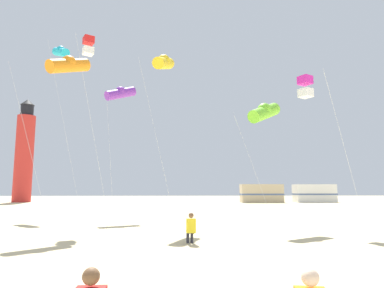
{
  "coord_description": "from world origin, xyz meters",
  "views": [
    {
      "loc": [
        -0.01,
        -6.05,
        2.04
      ],
      "look_at": [
        0.79,
        11.68,
        4.41
      ],
      "focal_mm": 31.7,
      "sensor_mm": 36.0,
      "label": 1
    }
  ],
  "objects_px": {
    "kite_box_scarlet": "(88,46)",
    "rv_van_tan": "(261,193)",
    "kite_tube_cyan": "(61,52)",
    "kite_tube_lime": "(264,112)",
    "kite_tube_orange": "(69,65)",
    "kite_flyer_standing": "(191,227)",
    "lighthouse_distant": "(24,153)",
    "rv_van_white": "(314,193)",
    "kite_tube_violet": "(121,93)",
    "kite_tube_gold": "(164,63)",
    "kite_box_magenta": "(305,87)"
  },
  "relations": [
    {
      "from": "kite_box_scarlet",
      "to": "rv_van_tan",
      "type": "distance_m",
      "value": 38.25
    },
    {
      "from": "kite_tube_cyan",
      "to": "kite_tube_lime",
      "type": "bearing_deg",
      "value": -35.25
    },
    {
      "from": "kite_tube_orange",
      "to": "kite_tube_lime",
      "type": "bearing_deg",
      "value": 3.01
    },
    {
      "from": "rv_van_tan",
      "to": "kite_flyer_standing",
      "type": "bearing_deg",
      "value": -107.9
    },
    {
      "from": "kite_box_scarlet",
      "to": "lighthouse_distant",
      "type": "xyz_separation_m",
      "value": [
        -19.17,
        35.49,
        -2.99
      ]
    },
    {
      "from": "kite_tube_orange",
      "to": "kite_tube_lime",
      "type": "xyz_separation_m",
      "value": [
        10.39,
        0.55,
        -2.28
      ]
    },
    {
      "from": "rv_van_white",
      "to": "kite_tube_violet",
      "type": "bearing_deg",
      "value": -136.26
    },
    {
      "from": "kite_tube_gold",
      "to": "lighthouse_distant",
      "type": "xyz_separation_m",
      "value": [
        -23.86,
        36.16,
        -1.74
      ]
    },
    {
      "from": "kite_box_scarlet",
      "to": "rv_van_white",
      "type": "height_order",
      "value": "kite_box_scarlet"
    },
    {
      "from": "kite_flyer_standing",
      "to": "rv_van_white",
      "type": "height_order",
      "value": "rv_van_white"
    },
    {
      "from": "kite_flyer_standing",
      "to": "rv_van_tan",
      "type": "relative_size",
      "value": 0.18
    },
    {
      "from": "kite_tube_gold",
      "to": "kite_flyer_standing",
      "type": "bearing_deg",
      "value": -78.21
    },
    {
      "from": "kite_tube_gold",
      "to": "kite_tube_violet",
      "type": "height_order",
      "value": "kite_tube_gold"
    },
    {
      "from": "kite_tube_orange",
      "to": "rv_van_white",
      "type": "relative_size",
      "value": 1.4
    },
    {
      "from": "kite_box_magenta",
      "to": "kite_tube_lime",
      "type": "distance_m",
      "value": 2.5
    },
    {
      "from": "kite_tube_violet",
      "to": "kite_box_scarlet",
      "type": "distance_m",
      "value": 5.02
    },
    {
      "from": "kite_tube_lime",
      "to": "rv_van_white",
      "type": "relative_size",
      "value": 1.05
    },
    {
      "from": "kite_tube_violet",
      "to": "kite_tube_cyan",
      "type": "height_order",
      "value": "kite_tube_cyan"
    },
    {
      "from": "kite_tube_lime",
      "to": "kite_box_scarlet",
      "type": "bearing_deg",
      "value": 166.48
    },
    {
      "from": "lighthouse_distant",
      "to": "rv_van_white",
      "type": "relative_size",
      "value": 2.56
    },
    {
      "from": "kite_tube_orange",
      "to": "kite_box_magenta",
      "type": "distance_m",
      "value": 12.5
    },
    {
      "from": "rv_van_tan",
      "to": "kite_tube_lime",
      "type": "bearing_deg",
      "value": -103.79
    },
    {
      "from": "kite_tube_gold",
      "to": "rv_van_tan",
      "type": "bearing_deg",
      "value": 66.92
    },
    {
      "from": "kite_box_scarlet",
      "to": "kite_tube_gold",
      "type": "bearing_deg",
      "value": -8.08
    },
    {
      "from": "kite_box_scarlet",
      "to": "lighthouse_distant",
      "type": "height_order",
      "value": "lighthouse_distant"
    },
    {
      "from": "kite_tube_gold",
      "to": "kite_box_scarlet",
      "type": "bearing_deg",
      "value": 171.92
    },
    {
      "from": "kite_tube_violet",
      "to": "kite_box_scarlet",
      "type": "bearing_deg",
      "value": -105.73
    },
    {
      "from": "kite_tube_orange",
      "to": "rv_van_tan",
      "type": "distance_m",
      "value": 40.39
    },
    {
      "from": "kite_tube_gold",
      "to": "rv_van_white",
      "type": "xyz_separation_m",
      "value": [
        22.5,
        33.3,
        -8.19
      ]
    },
    {
      "from": "kite_box_scarlet",
      "to": "lighthouse_distant",
      "type": "distance_m",
      "value": 40.45
    },
    {
      "from": "kite_box_scarlet",
      "to": "kite_box_magenta",
      "type": "bearing_deg",
      "value": -14.24
    },
    {
      "from": "kite_box_scarlet",
      "to": "kite_tube_lime",
      "type": "height_order",
      "value": "kite_box_scarlet"
    },
    {
      "from": "kite_tube_orange",
      "to": "lighthouse_distant",
      "type": "relative_size",
      "value": 0.55
    },
    {
      "from": "kite_box_scarlet",
      "to": "rv_van_white",
      "type": "xyz_separation_m",
      "value": [
        27.19,
        32.64,
        -9.43
      ]
    },
    {
      "from": "kite_flyer_standing",
      "to": "kite_box_magenta",
      "type": "height_order",
      "value": "kite_box_magenta"
    },
    {
      "from": "rv_van_tan",
      "to": "kite_box_scarlet",
      "type": "bearing_deg",
      "value": -120.29
    },
    {
      "from": "kite_tube_cyan",
      "to": "rv_van_white",
      "type": "height_order",
      "value": "kite_tube_cyan"
    },
    {
      "from": "kite_tube_violet",
      "to": "kite_box_magenta",
      "type": "bearing_deg",
      "value": -34.88
    },
    {
      "from": "kite_tube_gold",
      "to": "kite_box_scarlet",
      "type": "relative_size",
      "value": 0.9
    },
    {
      "from": "kite_box_scarlet",
      "to": "kite_tube_cyan",
      "type": "bearing_deg",
      "value": 119.38
    },
    {
      "from": "kite_tube_orange",
      "to": "kite_tube_gold",
      "type": "height_order",
      "value": "kite_tube_gold"
    },
    {
      "from": "kite_box_magenta",
      "to": "kite_flyer_standing",
      "type": "bearing_deg",
      "value": -147.07
    },
    {
      "from": "kite_flyer_standing",
      "to": "kite_box_scarlet",
      "type": "height_order",
      "value": "kite_box_scarlet"
    },
    {
      "from": "kite_tube_cyan",
      "to": "rv_van_white",
      "type": "distance_m",
      "value": 42.0
    },
    {
      "from": "rv_van_tan",
      "to": "lighthouse_distant",
      "type": "bearing_deg",
      "value": 174.67
    },
    {
      "from": "lighthouse_distant",
      "to": "kite_box_scarlet",
      "type": "bearing_deg",
      "value": -61.63
    },
    {
      "from": "kite_tube_orange",
      "to": "lighthouse_distant",
      "type": "xyz_separation_m",
      "value": [
        -19.02,
        38.5,
        -0.63
      ]
    },
    {
      "from": "kite_tube_orange",
      "to": "kite_tube_lime",
      "type": "relative_size",
      "value": 1.33
    },
    {
      "from": "kite_tube_cyan",
      "to": "rv_van_tan",
      "type": "distance_m",
      "value": 35.59
    },
    {
      "from": "kite_tube_gold",
      "to": "kite_tube_violet",
      "type": "xyz_separation_m",
      "value": [
        -3.4,
        5.23,
        -0.41
      ]
    }
  ]
}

